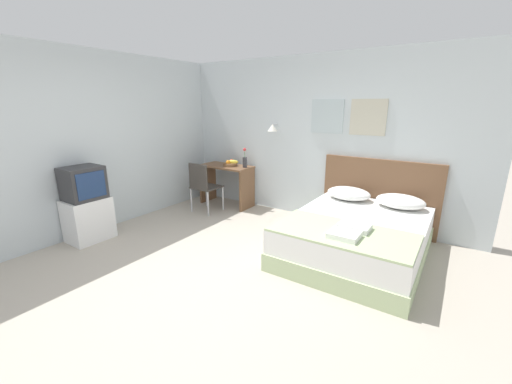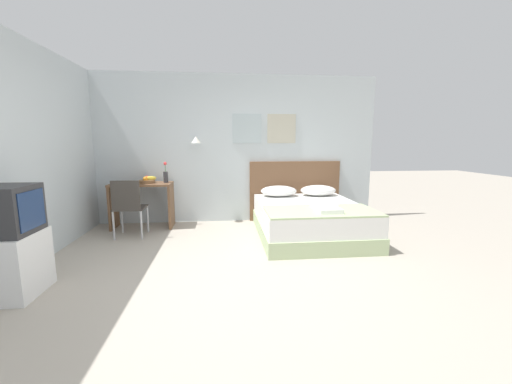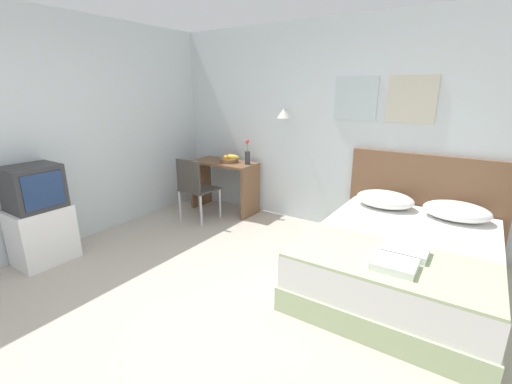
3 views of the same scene
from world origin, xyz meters
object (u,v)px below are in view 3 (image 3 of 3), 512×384
at_px(folded_towel_near_foot, 405,251).
at_px(flower_vase, 247,156).
at_px(folded_towel_mid_bed, 394,265).
at_px(pillow_left, 385,199).
at_px(television, 33,187).
at_px(desk_chair, 194,185).
at_px(tv_stand, 43,235).
at_px(headboard, 423,202).
at_px(bed, 400,261).
at_px(fruit_bowl, 230,159).
at_px(pillow_right, 456,211).
at_px(throw_blanket, 389,260).
at_px(desk, 224,178).

relative_size(folded_towel_near_foot, flower_vase, 0.95).
bearing_deg(folded_towel_mid_bed, pillow_left, 106.28).
relative_size(folded_towel_near_foot, folded_towel_mid_bed, 1.10).
xyz_separation_m(pillow_left, television, (-2.96, -2.35, 0.24)).
relative_size(desk_chair, tv_stand, 1.48).
distance_m(headboard, flower_vase, 2.35).
distance_m(bed, fruit_bowl, 2.78).
relative_size(pillow_left, pillow_right, 1.00).
xyz_separation_m(fruit_bowl, television, (-0.71, -2.38, 0.02)).
distance_m(folded_towel_near_foot, fruit_bowl, 2.97).
distance_m(pillow_right, tv_stand, 4.38).
relative_size(headboard, tv_stand, 2.79).
bearing_deg(throw_blanket, headboard, 90.00).
bearing_deg(bed, folded_towel_mid_bed, -84.74).
bearing_deg(desk, flower_vase, 6.05).
bearing_deg(flower_vase, tv_stand, -112.63).
distance_m(headboard, pillow_left, 0.47).
relative_size(bed, desk_chair, 2.23).
height_order(headboard, flower_vase, flower_vase).
bearing_deg(desk_chair, television, -107.12).
xyz_separation_m(folded_towel_mid_bed, desk, (-2.79, 1.48, -0.04)).
distance_m(headboard, pillow_right, 0.47).
bearing_deg(flower_vase, pillow_right, -1.48).
distance_m(throw_blanket, folded_towel_near_foot, 0.17).
xyz_separation_m(throw_blanket, tv_stand, (-3.33, -1.04, -0.22)).
distance_m(throw_blanket, fruit_bowl, 2.96).
xyz_separation_m(bed, television, (-3.32, -1.62, 0.58)).
xyz_separation_m(bed, pillow_left, (-0.36, 0.73, 0.35)).
xyz_separation_m(folded_towel_near_foot, flower_vase, (-2.40, 1.24, 0.33)).
bearing_deg(tv_stand, fruit_bowl, 73.44).
bearing_deg(tv_stand, flower_vase, 67.37).
bearing_deg(television, desk_chair, 72.88).
bearing_deg(folded_towel_near_foot, desk, 156.83).
height_order(bed, throw_blanket, throw_blanket).
height_order(desk_chair, television, television).
height_order(folded_towel_near_foot, desk, desk).
xyz_separation_m(bed, desk_chair, (-2.77, 0.16, 0.28)).
bearing_deg(television, pillow_left, 38.42).
distance_m(throw_blanket, desk, 3.03).
height_order(bed, pillow_right, pillow_right).
distance_m(desk, desk_chair, 0.60).
distance_m(folded_towel_mid_bed, television, 3.52).
bearing_deg(television, flower_vase, 67.44).
xyz_separation_m(folded_towel_mid_bed, television, (-3.39, -0.90, 0.27)).
relative_size(bed, throw_blanket, 1.31).
distance_m(folded_towel_near_foot, desk_chair, 2.92).
bearing_deg(pillow_right, desk, 179.51).
bearing_deg(bed, fruit_bowl, 163.70).
distance_m(bed, desk_chair, 2.79).
xyz_separation_m(desk_chair, tv_stand, (-0.55, -1.78, -0.23)).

